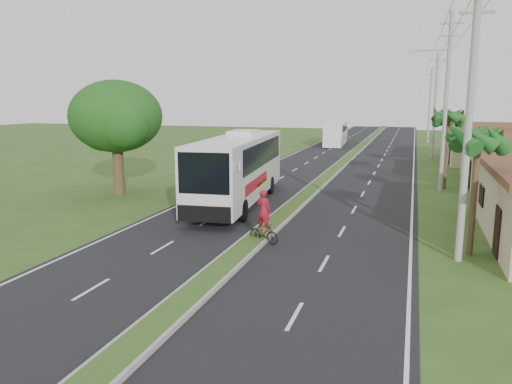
% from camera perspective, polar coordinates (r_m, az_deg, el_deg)
% --- Properties ---
extents(ground, '(180.00, 180.00, 0.00)m').
position_cam_1_polar(ground, '(20.58, -1.94, -7.27)').
color(ground, '#32491A').
rests_on(ground, ground).
extents(road_asphalt, '(14.00, 160.00, 0.02)m').
position_cam_1_polar(road_asphalt, '(39.52, 7.76, 1.33)').
color(road_asphalt, black).
rests_on(road_asphalt, ground).
extents(median_strip, '(1.20, 160.00, 0.18)m').
position_cam_1_polar(median_strip, '(39.51, 7.76, 1.46)').
color(median_strip, gray).
rests_on(median_strip, ground).
extents(lane_edge_left, '(0.12, 160.00, 0.01)m').
position_cam_1_polar(lane_edge_left, '(41.17, -1.47, 1.78)').
color(lane_edge_left, silver).
rests_on(lane_edge_left, ground).
extents(lane_edge_right, '(0.12, 160.00, 0.01)m').
position_cam_1_polar(lane_edge_right, '(38.98, 17.50, 0.79)').
color(lane_edge_right, silver).
rests_on(lane_edge_right, ground).
extents(shop_far, '(8.60, 11.60, 3.82)m').
position_cam_1_polar(shop_far, '(55.14, 25.33, 5.03)').
color(shop_far, tan).
rests_on(shop_far, ground).
extents(palm_verge_a, '(2.40, 2.40, 5.45)m').
position_cam_1_polar(palm_verge_a, '(21.66, 24.08, 5.52)').
color(palm_verge_a, '#473321').
rests_on(palm_verge_a, ground).
extents(palm_verge_b, '(2.40, 2.40, 5.05)m').
position_cam_1_polar(palm_verge_b, '(30.66, 22.95, 6.11)').
color(palm_verge_b, '#473321').
rests_on(palm_verge_b, ground).
extents(palm_verge_c, '(2.40, 2.40, 5.85)m').
position_cam_1_polar(palm_verge_c, '(37.55, 21.17, 8.08)').
color(palm_verge_c, '#473321').
rests_on(palm_verge_c, ground).
extents(palm_verge_d, '(2.40, 2.40, 5.25)m').
position_cam_1_polar(palm_verge_d, '(46.58, 21.10, 7.74)').
color(palm_verge_d, '#473321').
rests_on(palm_verge_d, ground).
extents(shade_tree, '(6.30, 6.00, 7.54)m').
position_cam_1_polar(shade_tree, '(34.08, -15.86, 8.05)').
color(shade_tree, '#473321').
rests_on(shade_tree, ground).
extents(utility_pole_a, '(1.60, 0.28, 11.00)m').
position_cam_1_polar(utility_pole_a, '(20.56, 23.18, 7.97)').
color(utility_pole_a, gray).
rests_on(utility_pole_a, ground).
extents(utility_pole_b, '(3.20, 0.28, 12.00)m').
position_cam_1_polar(utility_pole_b, '(36.51, 20.86, 9.84)').
color(utility_pole_b, gray).
rests_on(utility_pole_b, ground).
extents(utility_pole_c, '(1.60, 0.28, 11.00)m').
position_cam_1_polar(utility_pole_c, '(56.50, 19.77, 9.35)').
color(utility_pole_c, gray).
rests_on(utility_pole_c, ground).
extents(utility_pole_d, '(1.60, 0.28, 10.50)m').
position_cam_1_polar(utility_pole_d, '(76.49, 19.25, 9.36)').
color(utility_pole_d, gray).
rests_on(utility_pole_d, ground).
extents(coach_bus_main, '(4.09, 13.74, 4.38)m').
position_cam_1_polar(coach_bus_main, '(30.18, -1.98, 3.16)').
color(coach_bus_main, silver).
rests_on(coach_bus_main, ground).
extents(coach_bus_far, '(3.01, 11.03, 3.18)m').
position_cam_1_polar(coach_bus_far, '(69.68, 9.14, 6.77)').
color(coach_bus_far, white).
rests_on(coach_bus_far, ground).
extents(motorcyclist, '(1.61, 0.95, 2.43)m').
position_cam_1_polar(motorcyclist, '(22.02, 0.89, -3.49)').
color(motorcyclist, black).
rests_on(motorcyclist, ground).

